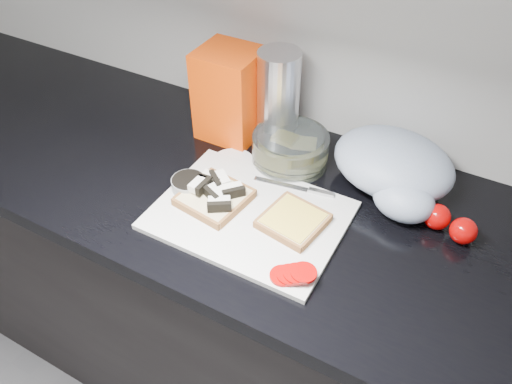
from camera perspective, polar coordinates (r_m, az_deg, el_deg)
base_cabinet at (r=1.48m, az=2.26°, el=-14.28°), size 3.50×0.60×0.86m
countertop at (r=1.14m, az=2.86°, el=-1.63°), size 3.50×0.64×0.04m
cutting_board at (r=1.08m, az=-0.77°, el=-2.67°), size 0.40×0.30×0.01m
bread_left at (r=1.10m, az=-4.71°, el=-0.38°), size 0.16×0.16×0.04m
bread_right at (r=1.05m, az=4.28°, el=-3.30°), size 0.14×0.14×0.02m
tomato_slices at (r=0.95m, az=4.26°, el=-9.35°), size 0.10×0.08×0.02m
knife at (r=1.13m, az=5.50°, el=0.36°), size 0.19×0.04×0.01m
seed_tub at (r=1.14m, az=-7.70°, el=0.80°), size 0.08×0.08×0.04m
tub_lid at (r=1.22m, az=-2.67°, el=3.38°), size 0.11×0.11×0.01m
glass_bowl at (r=1.21m, az=3.93°, el=4.87°), size 0.18×0.18×0.08m
bread_bag at (r=1.27m, az=-2.99°, el=11.12°), size 0.15×0.14×0.23m
steel_canister at (r=1.23m, az=2.53°, el=10.50°), size 0.10×0.10×0.25m
grocery_bag at (r=1.16m, az=15.54°, el=2.68°), size 0.31×0.28×0.12m
whole_tomatoes at (r=1.11m, az=20.18°, el=-2.63°), size 0.16×0.10×0.06m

